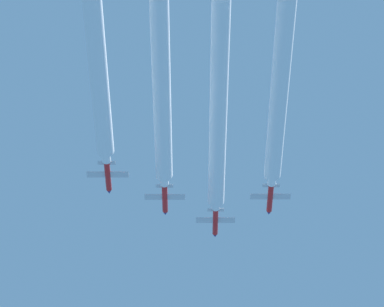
% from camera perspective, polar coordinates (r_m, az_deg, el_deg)
% --- Properties ---
extents(jet_lead, '(7.65, 11.14, 2.68)m').
position_cam_1_polar(jet_lead, '(268.66, 1.04, -2.84)').
color(jet_lead, red).
extents(jet_left_wingman, '(7.65, 11.14, 2.68)m').
position_cam_1_polar(jet_left_wingman, '(259.08, -1.07, -1.88)').
color(jet_left_wingman, red).
extents(jet_right_wingman, '(7.65, 11.14, 2.68)m').
position_cam_1_polar(jet_right_wingman, '(260.12, 3.32, -1.86)').
color(jet_right_wingman, red).
extents(jet_outer_left, '(7.65, 11.14, 2.68)m').
position_cam_1_polar(jet_outer_left, '(251.06, -3.44, -0.95)').
color(jet_outer_left, red).
extents(smoke_trail_lead, '(3.12, 61.53, 3.12)m').
position_cam_1_polar(smoke_trail_lead, '(238.93, 1.16, 1.69)').
color(smoke_trail_lead, white).
extents(smoke_trail_left_wingman, '(3.12, 76.43, 3.12)m').
position_cam_1_polar(smoke_trail_left_wingman, '(223.91, -1.25, 4.13)').
color(smoke_trail_left_wingman, white).
extents(smoke_trail_right_wingman, '(3.12, 76.68, 3.12)m').
position_cam_1_polar(smoke_trail_right_wingman, '(224.91, 3.84, 4.14)').
color(smoke_trail_right_wingman, white).
extents(smoke_trail_outer_left, '(3.12, 81.18, 3.12)m').
position_cam_1_polar(smoke_trail_outer_left, '(214.64, -4.06, 5.83)').
color(smoke_trail_outer_left, white).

